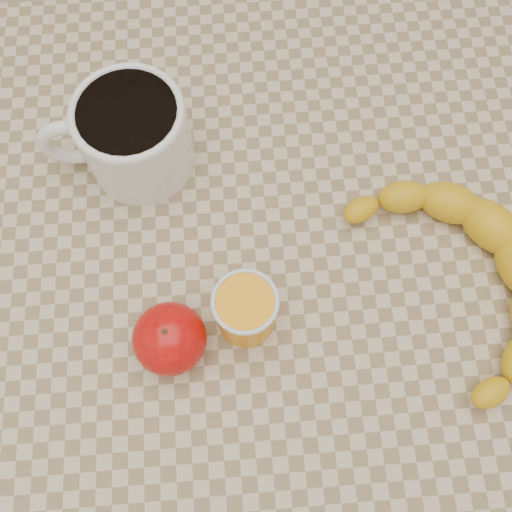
{
  "coord_description": "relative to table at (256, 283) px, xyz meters",
  "views": [
    {
      "loc": [
        -0.02,
        -0.21,
        1.37
      ],
      "look_at": [
        0.0,
        0.0,
        0.77
      ],
      "focal_mm": 40.0,
      "sensor_mm": 36.0,
      "label": 1
    }
  ],
  "objects": [
    {
      "name": "ground",
      "position": [
        0.0,
        0.0,
        -0.66
      ],
      "size": [
        3.0,
        3.0,
        0.0
      ],
      "primitive_type": "plane",
      "color": "tan",
      "rests_on": "ground"
    },
    {
      "name": "table",
      "position": [
        0.0,
        0.0,
        0.0
      ],
      "size": [
        0.8,
        0.8,
        0.75
      ],
      "color": "tan",
      "rests_on": "ground"
    },
    {
      "name": "coffee_mug",
      "position": [
        -0.13,
        0.14,
        0.14
      ],
      "size": [
        0.18,
        0.13,
        0.11
      ],
      "color": "white",
      "rests_on": "table"
    },
    {
      "name": "orange_juice_glass",
      "position": [
        -0.02,
        -0.07,
        0.13
      ],
      "size": [
        0.07,
        0.07,
        0.08
      ],
      "color": "orange",
      "rests_on": "table"
    },
    {
      "name": "apple",
      "position": [
        -0.1,
        -0.09,
        0.12
      ],
      "size": [
        0.09,
        0.09,
        0.07
      ],
      "color": "#A00509",
      "rests_on": "table"
    },
    {
      "name": "banana",
      "position": [
        0.22,
        -0.05,
        0.11
      ],
      "size": [
        0.39,
        0.44,
        0.05
      ],
      "primitive_type": null,
      "rotation": [
        0.0,
        0.0,
        0.28
      ],
      "color": "gold",
      "rests_on": "table"
    }
  ]
}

